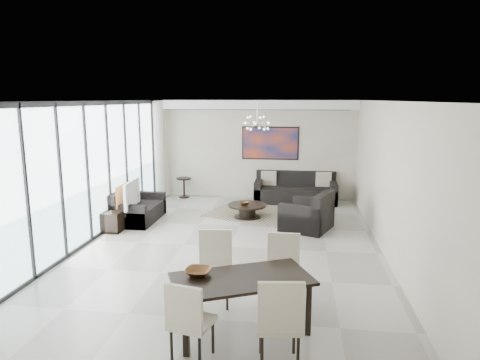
% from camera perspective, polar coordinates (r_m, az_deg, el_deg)
% --- Properties ---
extents(room_shell, '(6.00, 9.00, 2.90)m').
position_cam_1_polar(room_shell, '(8.29, 1.72, 0.42)').
color(room_shell, '#A8A39B').
rests_on(room_shell, ground).
extents(window_wall, '(0.37, 8.95, 2.90)m').
position_cam_1_polar(window_wall, '(9.24, -19.19, 1.01)').
color(window_wall, white).
rests_on(window_wall, floor).
extents(soffit, '(5.98, 0.40, 0.26)m').
position_cam_1_polar(soffit, '(12.48, 1.74, 10.00)').
color(soffit, white).
rests_on(soffit, room_shell).
extents(painting, '(1.68, 0.04, 0.98)m').
position_cam_1_polar(painting, '(12.68, 4.05, 4.92)').
color(painting, '#BB3F1A').
rests_on(painting, room_shell).
extents(chandelier, '(0.66, 0.66, 0.71)m').
position_cam_1_polar(chandelier, '(10.68, 2.31, 7.61)').
color(chandelier, silver).
rests_on(chandelier, room_shell).
extents(rug, '(2.92, 2.58, 0.01)m').
position_cam_1_polar(rug, '(11.15, 2.53, -4.48)').
color(rug, black).
rests_on(rug, floor).
extents(coffee_table, '(0.96, 0.96, 0.34)m').
position_cam_1_polar(coffee_table, '(10.75, 0.97, -4.03)').
color(coffee_table, black).
rests_on(coffee_table, floor).
extents(bowl_coffee, '(0.23, 0.23, 0.07)m').
position_cam_1_polar(bowl_coffee, '(10.71, 0.64, -3.10)').
color(bowl_coffee, brown).
rests_on(bowl_coffee, coffee_table).
extents(sofa_main, '(2.33, 0.95, 0.85)m').
position_cam_1_polar(sofa_main, '(12.47, 7.41, -1.59)').
color(sofa_main, black).
rests_on(sofa_main, floor).
extents(loveseat, '(0.88, 1.56, 0.78)m').
position_cam_1_polar(loveseat, '(10.78, -13.54, -3.89)').
color(loveseat, black).
rests_on(loveseat, floor).
extents(armchair, '(1.30, 1.33, 0.87)m').
position_cam_1_polar(armchair, '(9.90, 9.10, -4.82)').
color(armchair, black).
rests_on(armchair, floor).
extents(side_table, '(0.44, 0.44, 0.61)m').
position_cam_1_polar(side_table, '(12.97, -7.49, -0.55)').
color(side_table, black).
rests_on(side_table, floor).
extents(tv_console, '(0.41, 1.45, 0.45)m').
position_cam_1_polar(tv_console, '(10.48, -15.47, -4.61)').
color(tv_console, black).
rests_on(tv_console, floor).
extents(television, '(0.22, 1.07, 0.61)m').
position_cam_1_polar(television, '(10.31, -14.78, -1.79)').
color(television, gray).
rests_on(television, tv_console).
extents(dining_table, '(1.95, 1.52, 0.73)m').
position_cam_1_polar(dining_table, '(5.56, 0.22, -13.70)').
color(dining_table, black).
rests_on(dining_table, floor).
extents(dining_chair_sw, '(0.54, 0.54, 0.97)m').
position_cam_1_polar(dining_chair_sw, '(5.01, -6.94, -17.70)').
color(dining_chair_sw, beige).
rests_on(dining_chair_sw, floor).
extents(dining_chair_se, '(0.55, 0.55, 1.08)m').
position_cam_1_polar(dining_chair_se, '(4.87, 5.35, -17.76)').
color(dining_chair_se, beige).
rests_on(dining_chair_se, floor).
extents(dining_chair_nw, '(0.54, 0.54, 1.06)m').
position_cam_1_polar(dining_chair_nw, '(6.36, -3.35, -10.76)').
color(dining_chair_nw, beige).
rests_on(dining_chair_nw, floor).
extents(dining_chair_ne, '(0.47, 0.47, 1.03)m').
position_cam_1_polar(dining_chair_ne, '(6.33, 5.75, -11.08)').
color(dining_chair_ne, beige).
rests_on(dining_chair_ne, floor).
extents(bowl_dining, '(0.35, 0.35, 0.08)m').
position_cam_1_polar(bowl_dining, '(5.61, -5.62, -12.10)').
color(bowl_dining, brown).
rests_on(bowl_dining, dining_table).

